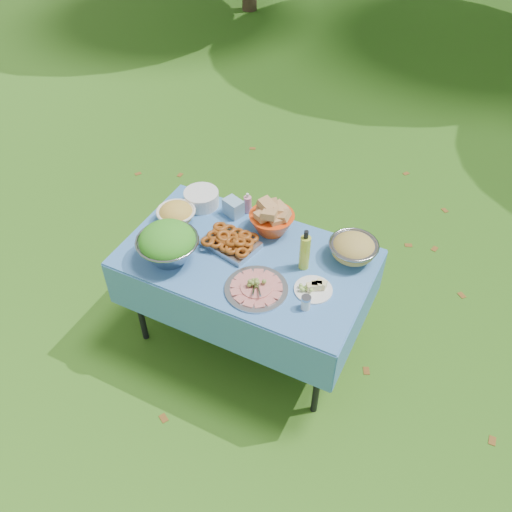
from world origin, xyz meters
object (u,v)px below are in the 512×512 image
(charcuterie_platter, at_px, (256,285))
(oil_bottle, at_px, (305,250))
(salad_bowl, at_px, (168,244))
(bread_bowl, at_px, (272,219))
(picnic_table, at_px, (247,299))
(pasta_bowl_steel, at_px, (353,248))
(plate_stack, at_px, (201,198))

(charcuterie_platter, bearing_deg, oil_bottle, 59.82)
(salad_bowl, height_order, oil_bottle, oil_bottle)
(bread_bowl, bearing_deg, charcuterie_platter, -74.04)
(bread_bowl, bearing_deg, picnic_table, -96.56)
(charcuterie_platter, bearing_deg, picnic_table, 129.30)
(pasta_bowl_steel, height_order, oil_bottle, oil_bottle)
(salad_bowl, relative_size, plate_stack, 1.59)
(picnic_table, xyz_separation_m, pasta_bowl_steel, (0.56, 0.27, 0.46))
(picnic_table, distance_m, charcuterie_platter, 0.50)
(pasta_bowl_steel, bearing_deg, salad_bowl, -152.99)
(plate_stack, distance_m, bread_bowl, 0.52)
(salad_bowl, distance_m, charcuterie_platter, 0.57)
(plate_stack, height_order, oil_bottle, oil_bottle)
(salad_bowl, height_order, pasta_bowl_steel, salad_bowl)
(bread_bowl, height_order, oil_bottle, oil_bottle)
(picnic_table, distance_m, bread_bowl, 0.55)
(picnic_table, xyz_separation_m, oil_bottle, (0.34, 0.07, 0.52))
(picnic_table, height_order, oil_bottle, oil_bottle)
(plate_stack, height_order, pasta_bowl_steel, pasta_bowl_steel)
(picnic_table, xyz_separation_m, plate_stack, (-0.49, 0.31, 0.43))
(picnic_table, relative_size, plate_stack, 6.46)
(pasta_bowl_steel, bearing_deg, charcuterie_platter, -128.97)
(bread_bowl, distance_m, charcuterie_platter, 0.51)
(pasta_bowl_steel, xyz_separation_m, oil_bottle, (-0.23, -0.20, 0.06))
(salad_bowl, distance_m, pasta_bowl_steel, 1.07)
(plate_stack, relative_size, bread_bowl, 0.81)
(picnic_table, height_order, salad_bowl, salad_bowl)
(salad_bowl, relative_size, oil_bottle, 1.32)
(pasta_bowl_steel, distance_m, charcuterie_platter, 0.62)
(salad_bowl, bearing_deg, oil_bottle, 21.54)
(picnic_table, relative_size, oil_bottle, 5.35)
(salad_bowl, xyz_separation_m, oil_bottle, (0.73, 0.29, 0.02))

